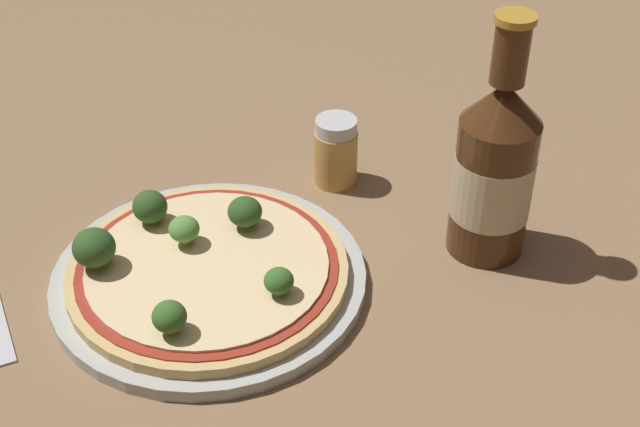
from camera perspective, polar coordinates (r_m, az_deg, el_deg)
The scene contains 11 objects.
ground_plane at distance 0.78m, azimuth -6.94°, elevation -3.63°, with size 3.00×3.00×0.00m, color #846647.
plate at distance 0.76m, azimuth -7.19°, elevation -4.14°, with size 0.27×0.27×0.01m.
pizza at distance 0.75m, azimuth -7.51°, elevation -3.58°, with size 0.24×0.24×0.01m.
broccoli_floret_0 at distance 0.76m, azimuth -8.69°, elevation -1.00°, with size 0.03×0.03×0.03m.
broccoli_floret_1 at distance 0.75m, azimuth -14.27°, elevation -2.14°, with size 0.04×0.04×0.04m.
broccoli_floret_2 at distance 0.68m, azimuth -9.62°, elevation -6.54°, with size 0.03×0.03×0.03m.
broccoli_floret_3 at distance 0.77m, azimuth -4.83°, elevation 0.11°, with size 0.03×0.03×0.03m.
broccoli_floret_4 at distance 0.70m, azimuth -2.65°, elevation -4.34°, with size 0.02×0.02×0.02m.
broccoli_floret_5 at distance 0.79m, azimuth -10.83°, elevation 0.43°, with size 0.03×0.03×0.03m.
beer_bottle at distance 0.77m, azimuth 11.11°, elevation 2.85°, with size 0.07×0.07×0.22m.
pepper_shaker at distance 0.86m, azimuth 1.02°, elevation 3.98°, with size 0.04×0.04×0.07m.
Camera 1 is at (0.09, -0.59, 0.50)m, focal length 50.00 mm.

